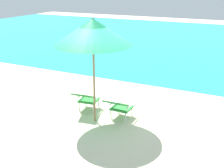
% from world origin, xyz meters
% --- Properties ---
extents(ground_plane, '(40.00, 40.00, 0.00)m').
position_xyz_m(ground_plane, '(0.00, 4.00, 0.00)').
color(ground_plane, beige).
extents(ocean_band, '(40.00, 18.00, 0.01)m').
position_xyz_m(ocean_band, '(0.00, 11.89, 0.00)').
color(ocean_band, '#28B2B7').
rests_on(ocean_band, ground_plane).
extents(lounge_chair_left, '(0.65, 0.94, 0.68)m').
position_xyz_m(lounge_chair_left, '(-0.55, -0.01, 0.40)').
color(lounge_chair_left, '#338E3D').
rests_on(lounge_chair_left, ground_plane).
extents(lounge_chair_right, '(0.56, 0.89, 0.68)m').
position_xyz_m(lounge_chair_right, '(0.51, -0.10, 0.40)').
color(lounge_chair_right, '#338E3D').
rests_on(lounge_chair_right, ground_plane).
extents(beach_umbrella_center, '(2.77, 2.77, 2.72)m').
position_xyz_m(beach_umbrella_center, '(-0.04, -0.45, 2.39)').
color(beach_umbrella_center, olive).
rests_on(beach_umbrella_center, ground_plane).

